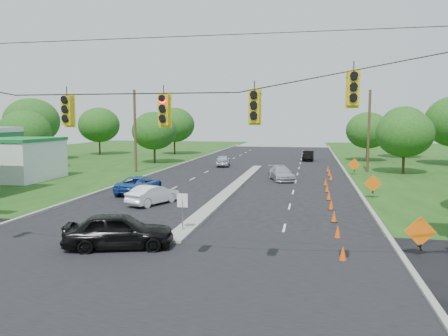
# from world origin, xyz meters

# --- Properties ---
(ground) EXTENTS (160.00, 160.00, 0.00)m
(ground) POSITION_xyz_m (0.00, 0.00, 0.00)
(ground) COLOR black
(ground) RESTS_ON ground
(cross_street) EXTENTS (160.00, 14.00, 0.02)m
(cross_street) POSITION_xyz_m (0.00, 0.00, 0.00)
(cross_street) COLOR black
(cross_street) RESTS_ON ground
(curb_left) EXTENTS (0.25, 110.00, 0.16)m
(curb_left) POSITION_xyz_m (-10.10, 30.00, 0.00)
(curb_left) COLOR gray
(curb_left) RESTS_ON ground
(curb_right) EXTENTS (0.25, 110.00, 0.16)m
(curb_right) POSITION_xyz_m (10.10, 30.00, 0.00)
(curb_right) COLOR gray
(curb_right) RESTS_ON ground
(median) EXTENTS (1.00, 34.00, 0.18)m
(median) POSITION_xyz_m (0.00, 21.00, 0.00)
(median) COLOR gray
(median) RESTS_ON ground
(median_sign) EXTENTS (0.55, 0.06, 2.05)m
(median_sign) POSITION_xyz_m (0.00, 6.00, 1.46)
(median_sign) COLOR gray
(median_sign) RESTS_ON ground
(signal_span) EXTENTS (25.60, 0.32, 9.00)m
(signal_span) POSITION_xyz_m (-0.05, -1.00, 4.97)
(signal_span) COLOR #422D1C
(signal_span) RESTS_ON ground
(utility_pole_far_left) EXTENTS (0.28, 0.28, 9.00)m
(utility_pole_far_left) POSITION_xyz_m (-12.50, 30.00, 4.50)
(utility_pole_far_left) COLOR #422D1C
(utility_pole_far_left) RESTS_ON ground
(utility_pole_far_right) EXTENTS (0.28, 0.28, 9.00)m
(utility_pole_far_right) POSITION_xyz_m (12.50, 35.00, 4.50)
(utility_pole_far_right) COLOR #422D1C
(utility_pole_far_right) RESTS_ON ground
(cone_0) EXTENTS (0.32, 0.32, 0.70)m
(cone_0) POSITION_xyz_m (7.66, 3.00, 0.35)
(cone_0) COLOR #F34C0B
(cone_0) RESTS_ON ground
(cone_1) EXTENTS (0.32, 0.32, 0.70)m
(cone_1) POSITION_xyz_m (7.66, 6.50, 0.35)
(cone_1) COLOR #F34C0B
(cone_1) RESTS_ON ground
(cone_2) EXTENTS (0.32, 0.32, 0.70)m
(cone_2) POSITION_xyz_m (7.66, 10.00, 0.35)
(cone_2) COLOR #F34C0B
(cone_2) RESTS_ON ground
(cone_3) EXTENTS (0.32, 0.32, 0.70)m
(cone_3) POSITION_xyz_m (7.66, 13.50, 0.35)
(cone_3) COLOR #F34C0B
(cone_3) RESTS_ON ground
(cone_4) EXTENTS (0.32, 0.32, 0.70)m
(cone_4) POSITION_xyz_m (7.66, 17.00, 0.35)
(cone_4) COLOR #F34C0B
(cone_4) RESTS_ON ground
(cone_5) EXTENTS (0.32, 0.32, 0.70)m
(cone_5) POSITION_xyz_m (7.66, 20.50, 0.35)
(cone_5) COLOR #F34C0B
(cone_5) RESTS_ON ground
(cone_6) EXTENTS (0.32, 0.32, 0.70)m
(cone_6) POSITION_xyz_m (7.66, 24.00, 0.35)
(cone_6) COLOR #F34C0B
(cone_6) RESTS_ON ground
(cone_7) EXTENTS (0.32, 0.32, 0.70)m
(cone_7) POSITION_xyz_m (8.26, 27.50, 0.35)
(cone_7) COLOR #F34C0B
(cone_7) RESTS_ON ground
(cone_8) EXTENTS (0.32, 0.32, 0.70)m
(cone_8) POSITION_xyz_m (8.26, 31.00, 0.35)
(cone_8) COLOR #F34C0B
(cone_8) RESTS_ON ground
(cone_9) EXTENTS (0.32, 0.32, 0.70)m
(cone_9) POSITION_xyz_m (8.26, 34.50, 0.35)
(cone_9) COLOR #F34C0B
(cone_9) RESTS_ON ground
(work_sign_0) EXTENTS (1.27, 0.58, 1.37)m
(work_sign_0) POSITION_xyz_m (10.80, 4.00, 1.09)
(work_sign_0) COLOR black
(work_sign_0) RESTS_ON ground
(work_sign_1) EXTENTS (1.27, 0.58, 1.37)m
(work_sign_1) POSITION_xyz_m (10.80, 18.00, 1.09)
(work_sign_1) COLOR black
(work_sign_1) RESTS_ON ground
(work_sign_2) EXTENTS (1.27, 0.58, 1.37)m
(work_sign_2) POSITION_xyz_m (10.80, 32.00, 1.09)
(work_sign_2) COLOR black
(work_sign_2) RESTS_ON ground
(tree_2) EXTENTS (5.88, 5.88, 6.86)m
(tree_2) POSITION_xyz_m (-26.00, 30.00, 4.34)
(tree_2) COLOR black
(tree_2) RESTS_ON ground
(tree_3) EXTENTS (7.56, 7.56, 8.82)m
(tree_3) POSITION_xyz_m (-32.00, 40.00, 5.58)
(tree_3) COLOR black
(tree_3) RESTS_ON ground
(tree_4) EXTENTS (6.72, 6.72, 7.84)m
(tree_4) POSITION_xyz_m (-28.00, 52.00, 4.96)
(tree_4) COLOR black
(tree_4) RESTS_ON ground
(tree_5) EXTENTS (5.88, 5.88, 6.86)m
(tree_5) POSITION_xyz_m (-14.00, 40.00, 4.34)
(tree_5) COLOR black
(tree_5) RESTS_ON ground
(tree_6) EXTENTS (6.72, 6.72, 7.84)m
(tree_6) POSITION_xyz_m (-16.00, 55.00, 4.96)
(tree_6) COLOR black
(tree_6) RESTS_ON ground
(tree_9) EXTENTS (5.88, 5.88, 6.86)m
(tree_9) POSITION_xyz_m (16.00, 34.00, 4.34)
(tree_9) COLOR black
(tree_9) RESTS_ON ground
(tree_11) EXTENTS (6.72, 6.72, 7.84)m
(tree_11) POSITION_xyz_m (20.00, 55.00, 4.96)
(tree_11) COLOR black
(tree_11) RESTS_ON ground
(tree_12) EXTENTS (5.88, 5.88, 6.86)m
(tree_12) POSITION_xyz_m (14.00, 48.00, 4.34)
(tree_12) COLOR black
(tree_12) RESTS_ON ground
(black_sedan) EXTENTS (5.16, 3.23, 1.64)m
(black_sedan) POSITION_xyz_m (-2.02, 2.89, 0.82)
(black_sedan) COLOR black
(black_sedan) RESTS_ON ground
(white_sedan) EXTENTS (2.88, 4.28, 1.33)m
(white_sedan) POSITION_xyz_m (-4.20, 13.05, 0.67)
(white_sedan) COLOR silver
(white_sedan) RESTS_ON ground
(blue_pickup) EXTENTS (2.46, 5.06, 1.39)m
(blue_pickup) POSITION_xyz_m (-6.85, 17.09, 0.69)
(blue_pickup) COLOR #1C4595
(blue_pickup) RESTS_ON ground
(silver_car_far) EXTENTS (3.11, 4.91, 1.33)m
(silver_car_far) POSITION_xyz_m (3.60, 26.81, 0.66)
(silver_car_far) COLOR #A7A8B1
(silver_car_far) RESTS_ON ground
(silver_car_oncoming) EXTENTS (2.26, 4.35, 1.41)m
(silver_car_oncoming) POSITION_xyz_m (-4.42, 38.41, 0.71)
(silver_car_oncoming) COLOR #A8ADBE
(silver_car_oncoming) RESTS_ON ground
(dark_car_receding) EXTENTS (1.63, 4.30, 1.40)m
(dark_car_receding) POSITION_xyz_m (6.01, 48.12, 0.70)
(dark_car_receding) COLOR black
(dark_car_receding) RESTS_ON ground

